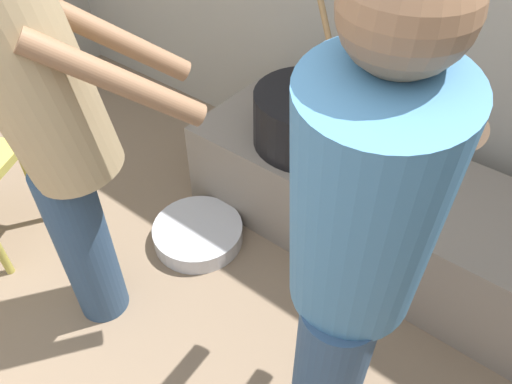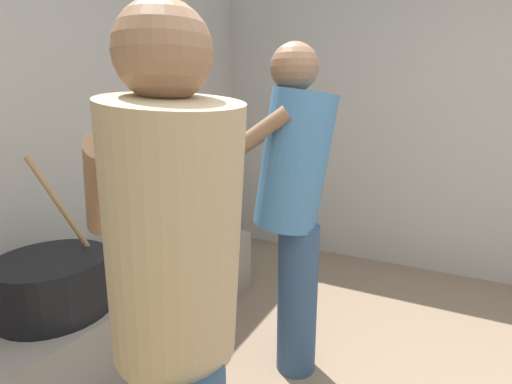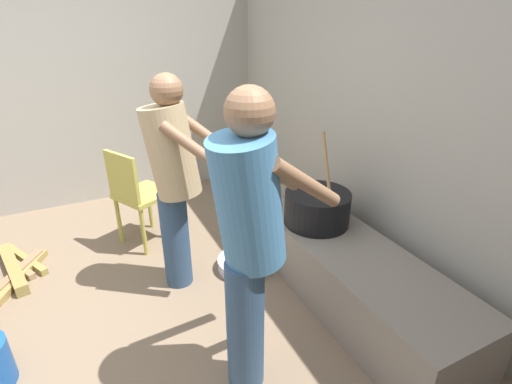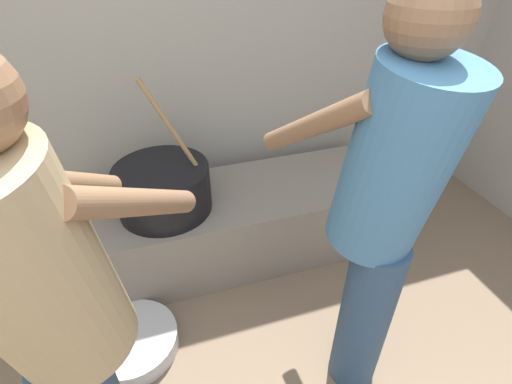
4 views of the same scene
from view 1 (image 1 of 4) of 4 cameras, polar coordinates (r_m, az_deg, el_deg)
The scene contains 5 objects.
hearth_ledge at distance 2.28m, azimuth 14.62°, elevation -2.23°, with size 1.86×0.60×0.44m, color slate.
cooking_pot_main at distance 2.18m, azimuth 6.15°, elevation 8.63°, with size 0.49×0.49×0.70m.
cook_in_blue_shirt at distance 1.13m, azimuth 11.29°, elevation -8.06°, with size 0.49×0.73×1.61m.
cook_in_tan_shirt at distance 1.64m, azimuth -22.31°, elevation 6.07°, with size 0.64×0.71×1.55m.
metal_mixing_bowl at distance 2.37m, azimuth -6.80°, elevation -4.82°, with size 0.43×0.43×0.09m, color #B7B7BC.
Camera 1 is at (0.86, 0.16, 1.79)m, focal length 34.13 mm.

